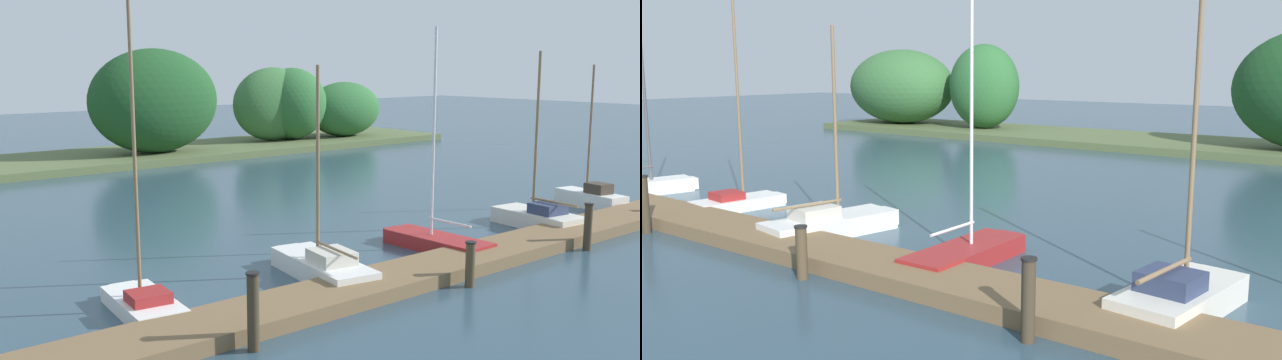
# 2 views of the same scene
# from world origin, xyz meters

# --- Properties ---
(dock_pier) EXTENTS (27.07, 1.80, 0.35)m
(dock_pier) POSITION_xyz_m (0.00, 10.59, 0.17)
(dock_pier) COLOR brown
(dock_pier) RESTS_ON ground
(far_shore) EXTENTS (52.69, 8.00, 6.33)m
(far_shore) POSITION_xyz_m (-1.81, 36.82, 2.55)
(far_shore) COLOR #56663D
(far_shore) RESTS_ON ground
(sailboat_0) EXTENTS (1.67, 3.41, 6.41)m
(sailboat_0) POSITION_xyz_m (-11.88, 12.39, 0.36)
(sailboat_0) COLOR white
(sailboat_0) RESTS_ON ground
(sailboat_1) EXTENTS (1.47, 3.01, 7.36)m
(sailboat_1) POSITION_xyz_m (-7.13, 12.81, 0.34)
(sailboat_1) COLOR white
(sailboat_1) RESTS_ON ground
(sailboat_2) EXTENTS (1.87, 3.96, 5.50)m
(sailboat_2) POSITION_xyz_m (-2.30, 12.34, 0.34)
(sailboat_2) COLOR white
(sailboat_2) RESTS_ON ground
(sailboat_3) EXTENTS (1.22, 3.70, 6.57)m
(sailboat_3) POSITION_xyz_m (2.17, 12.43, 0.28)
(sailboat_3) COLOR maroon
(sailboat_3) RESTS_ON ground
(sailboat_4) EXTENTS (1.67, 3.42, 5.93)m
(sailboat_4) POSITION_xyz_m (7.14, 12.22, 0.37)
(sailboat_4) COLOR silver
(sailboat_4) RESTS_ON ground
(mooring_piling_1) EXTENTS (0.28, 0.28, 1.58)m
(mooring_piling_1) POSITION_xyz_m (-6.44, 9.40, 0.80)
(mooring_piling_1) COLOR #3D3323
(mooring_piling_1) RESTS_ON ground
(mooring_piling_2) EXTENTS (0.28, 0.28, 1.16)m
(mooring_piling_2) POSITION_xyz_m (0.06, 9.35, 0.59)
(mooring_piling_2) COLOR #4C3D28
(mooring_piling_2) RESTS_ON ground
(mooring_piling_3) EXTENTS (0.27, 0.27, 1.43)m
(mooring_piling_3) POSITION_xyz_m (5.59, 9.41, 0.72)
(mooring_piling_3) COLOR #3D3323
(mooring_piling_3) RESTS_ON ground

